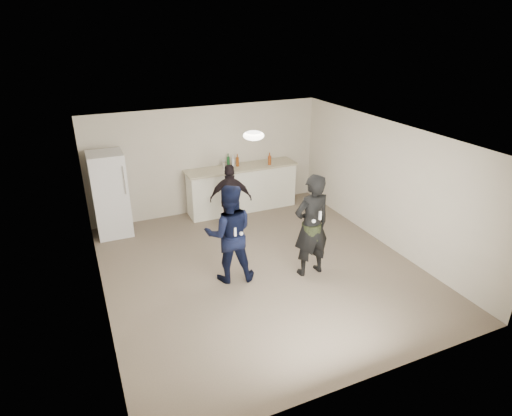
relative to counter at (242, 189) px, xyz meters
name	(u,v)px	position (x,y,z in m)	size (l,w,h in m)	color
floor	(260,268)	(-0.73, -2.67, -0.53)	(6.00, 6.00, 0.00)	#6B5B4C
ceiling	(261,137)	(-0.73, -2.67, 1.98)	(6.00, 6.00, 0.00)	silver
wall_back	(208,160)	(-0.73, 0.33, 0.72)	(6.00, 6.00, 0.00)	beige
wall_front	(368,301)	(-0.73, -5.67, 0.72)	(6.00, 6.00, 0.00)	beige
wall_left	(95,236)	(-3.48, -2.67, 0.72)	(6.00, 6.00, 0.00)	beige
wall_right	(387,185)	(2.02, -2.67, 0.72)	(6.00, 6.00, 0.00)	beige
counter	(242,189)	(0.00, 0.00, 0.00)	(2.60, 0.56, 1.05)	white
counter_top	(242,168)	(0.00, 0.00, 0.55)	(2.68, 0.64, 0.04)	beige
fridge	(110,195)	(-3.00, -0.07, 0.38)	(0.70, 0.70, 1.80)	white
fridge_handle	(124,180)	(-2.72, -0.44, 0.78)	(0.02, 0.02, 0.60)	#BABABE
ceiling_dome	(254,136)	(-0.73, -2.37, 1.93)	(0.36, 0.36, 0.16)	white
shaker	(224,164)	(-0.41, 0.08, 0.65)	(0.08, 0.08, 0.17)	silver
man	(229,234)	(-1.34, -2.74, 0.36)	(0.86, 0.67, 1.77)	#0D1539
woman	(312,226)	(0.04, -3.15, 0.42)	(0.69, 0.45, 1.90)	black
camo_shorts	(311,231)	(0.04, -3.15, 0.32)	(0.34, 0.34, 0.28)	#293618
spectator	(231,199)	(-0.66, -1.01, 0.24)	(0.89, 0.37, 1.52)	black
remote_man	(235,232)	(-1.34, -3.02, 0.53)	(0.04, 0.04, 0.15)	white
nunchuk_man	(241,234)	(-1.22, -2.99, 0.45)	(0.07, 0.07, 0.07)	white
remote_woman	(320,215)	(0.04, -3.40, 0.72)	(0.04, 0.04, 0.15)	white
nunchuk_woman	(314,221)	(-0.06, -3.37, 0.62)	(0.07, 0.07, 0.07)	white
bottle_cluster	(244,161)	(0.07, 0.05, 0.67)	(1.02, 0.34, 0.23)	white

